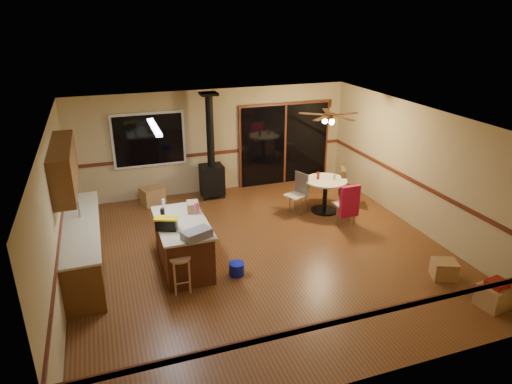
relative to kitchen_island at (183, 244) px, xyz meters
name	(u,v)px	position (x,y,z in m)	size (l,w,h in m)	color
floor	(261,252)	(1.50, 0.00, -0.45)	(7.00, 7.00, 0.00)	brown
ceiling	(262,121)	(1.50, 0.00, 2.15)	(7.00, 7.00, 0.00)	silver
wall_back	(214,141)	(1.50, 3.50, 0.85)	(7.00, 7.00, 0.00)	tan
wall_front	(363,296)	(1.50, -3.50, 0.85)	(7.00, 7.00, 0.00)	tan
wall_left	(56,217)	(-2.00, 0.00, 0.85)	(7.00, 7.00, 0.00)	tan
wall_right	(420,170)	(5.00, 0.00, 0.85)	(7.00, 7.00, 0.00)	tan
chair_rail	(261,205)	(1.50, 0.00, 0.55)	(7.00, 7.00, 0.08)	#542415
window	(149,140)	(-0.10, 3.45, 1.05)	(1.72, 0.10, 1.32)	black
sliding_door	(285,145)	(3.40, 3.45, 0.60)	(2.52, 0.10, 2.10)	black
lower_cabinets	(84,247)	(-1.70, 0.50, -0.02)	(0.60, 3.00, 0.86)	brown
countertop	(80,225)	(-1.70, 0.50, 0.43)	(0.64, 3.04, 0.04)	beige
upper_cabinets	(64,167)	(-1.83, 0.70, 1.45)	(0.35, 2.00, 0.80)	brown
kitchen_island	(183,244)	(0.00, 0.00, 0.00)	(0.88, 1.68, 0.90)	#4D2313
wood_stove	(212,169)	(1.30, 3.05, 0.28)	(0.55, 0.50, 2.52)	black
ceiling_fan	(330,118)	(3.55, 1.34, 1.76)	(0.24, 0.24, 0.55)	brown
fluorescent_strip	(154,127)	(-0.30, 0.30, 2.11)	(0.10, 1.20, 0.04)	white
toolbox_grey	(197,234)	(0.12, -0.71, 0.52)	(0.48, 0.27, 0.15)	slate
toolbox_black	(167,224)	(-0.29, -0.23, 0.54)	(0.35, 0.18, 0.19)	black
toolbox_yellow_lid	(166,218)	(-0.29, -0.23, 0.65)	(0.39, 0.21, 0.03)	gold
box_on_island	(193,207)	(0.28, 0.36, 0.54)	(0.21, 0.28, 0.19)	#A37A48
bottle_dark	(163,216)	(-0.31, 0.05, 0.59)	(0.08, 0.08, 0.28)	black
bottle_pink	(196,208)	(0.32, 0.23, 0.56)	(0.07, 0.07, 0.23)	#D84C8C
bottle_white	(163,203)	(-0.21, 0.72, 0.53)	(0.06, 0.06, 0.17)	white
bar_stool	(181,274)	(-0.19, -0.78, -0.13)	(0.35, 0.35, 0.65)	tan
blue_bucket	(237,269)	(0.82, -0.60, -0.34)	(0.27, 0.27, 0.23)	#0B179F
dining_table	(325,190)	(3.55, 1.34, 0.08)	(0.97, 0.97, 0.78)	black
glass_red	(318,176)	(3.40, 1.44, 0.41)	(0.07, 0.07, 0.18)	#590C14
glass_cream	(334,177)	(3.73, 1.29, 0.40)	(0.06, 0.06, 0.14)	beige
chair_left	(299,189)	(2.94, 1.48, 0.14)	(0.53, 0.52, 0.51)	tan
chair_near	(349,201)	(3.65, 0.46, 0.14)	(0.44, 0.47, 0.70)	tan
chair_right	(343,183)	(4.08, 1.46, 0.14)	(0.59, 0.57, 0.70)	tan
box_under_window	(153,196)	(-0.17, 3.10, -0.25)	(0.51, 0.41, 0.41)	#A37A48
box_corner_a	(495,296)	(4.41, -2.82, -0.27)	(0.49, 0.41, 0.37)	#A37A48
box_corner_b	(444,269)	(4.23, -1.89, -0.29)	(0.40, 0.35, 0.33)	#A37A48
box_small_red	(498,283)	(4.41, -2.82, -0.04)	(0.32, 0.26, 0.08)	maroon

